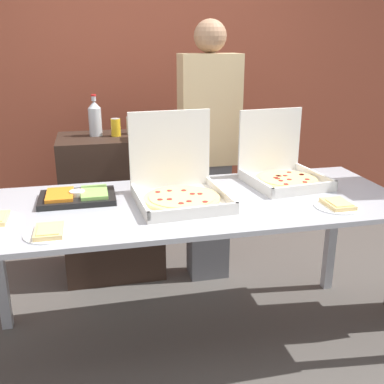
{
  "coord_description": "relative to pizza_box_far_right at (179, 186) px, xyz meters",
  "views": [
    {
      "loc": [
        -0.49,
        -2.16,
        1.67
      ],
      "look_at": [
        0.0,
        0.0,
        0.93
      ],
      "focal_mm": 42.0,
      "sensor_mm": 36.0,
      "label": 1
    }
  ],
  "objects": [
    {
      "name": "ground_plane",
      "position": [
        0.07,
        -0.03,
        -0.96
      ],
      "size": [
        16.0,
        16.0,
        0.0
      ],
      "primitive_type": "plane",
      "color": "#514C47"
    },
    {
      "name": "brick_wall_behind",
      "position": [
        0.07,
        1.67,
        0.44
      ],
      "size": [
        10.0,
        0.06,
        2.8
      ],
      "color": "brown",
      "rests_on": "ground_plane"
    },
    {
      "name": "buffet_table",
      "position": [
        0.07,
        -0.03,
        -0.18
      ],
      "size": [
        2.25,
        0.89,
        0.88
      ],
      "color": "#A8AAB2",
      "rests_on": "ground_plane"
    },
    {
      "name": "pizza_box_far_right",
      "position": [
        0.0,
        0.0,
        0.0
      ],
      "size": [
        0.48,
        0.5,
        0.45
      ],
      "rotation": [
        0.0,
        0.0,
        0.07
      ],
      "color": "silver",
      "rests_on": "buffet_table"
    },
    {
      "name": "pizza_box_near_left",
      "position": [
        0.66,
        0.18,
        -0.0
      ],
      "size": [
        0.46,
        0.48,
        0.41
      ],
      "rotation": [
        0.0,
        0.0,
        0.12
      ],
      "color": "silver",
      "rests_on": "buffet_table"
    },
    {
      "name": "paper_plate_front_right",
      "position": [
        0.76,
        -0.28,
        -0.07
      ],
      "size": [
        0.23,
        0.23,
        0.03
      ],
      "color": "white",
      "rests_on": "buffet_table"
    },
    {
      "name": "paper_plate_front_center",
      "position": [
        -0.64,
        -0.31,
        -0.07
      ],
      "size": [
        0.22,
        0.22,
        0.03
      ],
      "color": "white",
      "rests_on": "buffet_table"
    },
    {
      "name": "veggie_tray",
      "position": [
        -0.52,
        0.11,
        -0.06
      ],
      "size": [
        0.39,
        0.26,
        0.05
      ],
      "color": "black",
      "rests_on": "buffet_table"
    },
    {
      "name": "sideboard_podium",
      "position": [
        -0.31,
        0.96,
        -0.44
      ],
      "size": [
        0.7,
        0.49,
        1.05
      ],
      "color": "black",
      "rests_on": "ground_plane"
    },
    {
      "name": "soda_bottle",
      "position": [
        -0.39,
        1.0,
        0.21
      ],
      "size": [
        0.09,
        0.09,
        0.29
      ],
      "color": "#B7BCC1",
      "rests_on": "sideboard_podium"
    },
    {
      "name": "soda_can_silver",
      "position": [
        -0.15,
        1.01,
        0.15
      ],
      "size": [
        0.07,
        0.07,
        0.12
      ],
      "color": "silver",
      "rests_on": "sideboard_podium"
    },
    {
      "name": "soda_can_colored",
      "position": [
        -0.26,
        0.95,
        0.15
      ],
      "size": [
        0.07,
        0.07,
        0.12
      ],
      "color": "gold",
      "rests_on": "sideboard_podium"
    },
    {
      "name": "person_guest_cap",
      "position": [
        0.36,
        0.74,
        -0.0
      ],
      "size": [
        0.4,
        0.22,
        1.81
      ],
      "rotation": [
        0.0,
        0.0,
        3.14
      ],
      "color": "slate",
      "rests_on": "ground_plane"
    }
  ]
}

